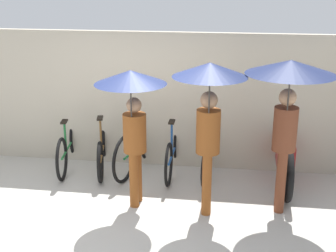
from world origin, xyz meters
The scene contains 11 objects.
ground_plane centered at (0.00, 0.00, 0.00)m, with size 30.00×30.00×0.00m, color #B7B2A8.
back_wall centered at (0.00, 2.16, 1.13)m, with size 11.56×0.12×2.26m.
parked_bicycle_0 centered at (-1.19, 1.83, 0.37)m, with size 0.46×1.78×1.03m.
parked_bicycle_1 centered at (-0.59, 1.82, 0.35)m, with size 0.53×1.68×0.98m.
parked_bicycle_2 centered at (0.00, 1.86, 0.40)m, with size 0.56×1.75×1.08m.
parked_bicycle_3 centered at (0.59, 1.86, 0.37)m, with size 0.44×1.74×1.09m.
parked_bicycle_4 centered at (1.19, 1.86, 0.36)m, with size 0.44×1.63×1.09m.
pedestrian_leading centered at (0.21, 0.58, 1.53)m, with size 0.95×0.95×1.97m.
pedestrian_center centered at (1.23, 0.50, 1.63)m, with size 0.95×0.95×2.11m.
pedestrian_trailing centered at (2.22, 0.70, 1.73)m, with size 1.14×1.14×2.13m.
motorcycle centered at (2.38, 1.75, 0.43)m, with size 0.58×2.14×0.95m.
Camera 1 is at (1.51, -5.24, 3.19)m, focal length 50.00 mm.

